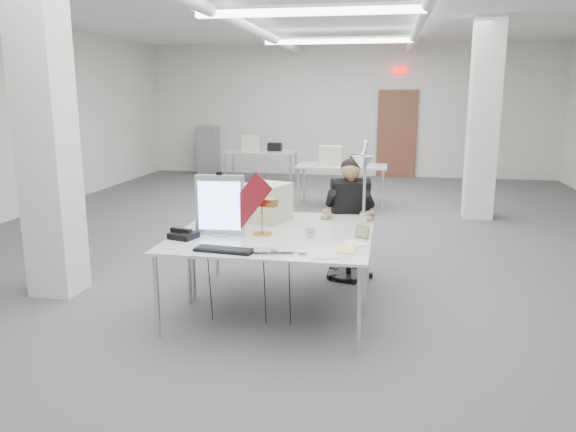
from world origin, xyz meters
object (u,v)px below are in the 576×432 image
bankers_lamp (262,218)px  desk_main (265,246)px  beige_monitor (267,202)px  desk_phone (184,235)px  office_chair (350,229)px  seated_person (350,199)px  architect_lamp (364,182)px  laptop (274,252)px  monitor (220,205)px

bankers_lamp → desk_main: bearing=-52.8°
beige_monitor → desk_phone: bearing=-106.0°
office_chair → desk_phone: bearing=-150.0°
seated_person → beige_monitor: bearing=-160.8°
office_chair → seated_person: bearing=-106.0°
beige_monitor → office_chair: bearing=56.9°
architect_lamp → desk_main: bearing=-148.1°
seated_person → laptop: (-0.49, -1.73, -0.13)m
seated_person → desk_phone: size_ratio=3.79×
office_chair → bankers_lamp: 1.43m
bankers_lamp → beige_monitor: bearing=119.4°
bankers_lamp → architect_lamp: (0.89, 0.34, 0.31)m
office_chair → bankers_lamp: bearing=-137.5°
desk_main → seated_person: size_ratio=2.17×
beige_monitor → architect_lamp: bearing=6.8°
bankers_lamp → desk_phone: (-0.66, -0.26, -0.13)m
desk_phone → laptop: bearing=-3.4°
monitor → desk_phone: 0.42m
desk_phone → beige_monitor: bearing=72.1°
desk_main → beige_monitor: beige_monitor is taller
laptop → seated_person: bearing=61.6°
desk_main → desk_phone: desk_phone is taller
office_chair → seated_person: (0.00, -0.05, 0.35)m
desk_main → monitor: size_ratio=3.25×
seated_person → architect_lamp: 0.86m
laptop → desk_phone: (-0.90, 0.34, 0.01)m
seated_person → monitor: bearing=-148.3°
seated_person → laptop: 1.80m
seated_person → bankers_lamp: 1.34m
desk_phone → seated_person: bearing=62.5°
desk_main → architect_lamp: bearing=39.8°
bankers_lamp → desk_phone: 0.72m
seated_person → architect_lamp: bearing=-93.5°
bankers_lamp → beige_monitor: (-0.08, 0.56, 0.04)m
laptop → bankers_lamp: 0.66m
desk_main → beige_monitor: (-0.17, 0.88, 0.21)m
office_chair → architect_lamp: 1.08m
monitor → laptop: monitor is taller
laptop → desk_main: bearing=104.1°
desk_phone → beige_monitor: size_ratio=0.54×
monitor → bankers_lamp: monitor is taller
monitor → beige_monitor: (0.29, 0.64, -0.08)m
seated_person → desk_phone: seated_person is taller
desk_main → beige_monitor: bearing=101.1°
desk_main → architect_lamp: architect_lamp is taller
bankers_lamp → architect_lamp: bearing=42.3°
desk_phone → beige_monitor: beige_monitor is taller
bankers_lamp → desk_phone: bankers_lamp is taller
monitor → beige_monitor: 0.71m
monitor → seated_person: bearing=44.0°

